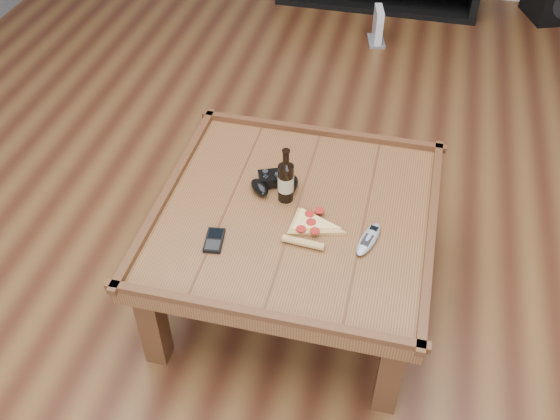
% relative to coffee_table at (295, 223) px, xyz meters
% --- Properties ---
extents(ground, '(6.00, 6.00, 0.00)m').
position_rel_coffee_table_xyz_m(ground, '(0.00, 0.00, -0.39)').
color(ground, '#422012').
rests_on(ground, ground).
extents(coffee_table, '(1.03, 1.03, 0.48)m').
position_rel_coffee_table_xyz_m(coffee_table, '(0.00, 0.00, 0.00)').
color(coffee_table, '#572B18').
rests_on(coffee_table, ground).
extents(beer_bottle, '(0.06, 0.06, 0.23)m').
position_rel_coffee_table_xyz_m(beer_bottle, '(-0.05, 0.06, 0.15)').
color(beer_bottle, black).
rests_on(beer_bottle, coffee_table).
extents(game_controller, '(0.19, 0.17, 0.05)m').
position_rel_coffee_table_xyz_m(game_controller, '(-0.10, 0.11, 0.08)').
color(game_controller, black).
rests_on(game_controller, coffee_table).
extents(pizza_slice, '(0.18, 0.28, 0.03)m').
position_rel_coffee_table_xyz_m(pizza_slice, '(0.07, -0.07, 0.07)').
color(pizza_slice, tan).
rests_on(pizza_slice, coffee_table).
extents(smartphone, '(0.07, 0.12, 0.02)m').
position_rel_coffee_table_xyz_m(smartphone, '(-0.24, -0.21, 0.07)').
color(smartphone, black).
rests_on(smartphone, coffee_table).
extents(remote_control, '(0.09, 0.18, 0.03)m').
position_rel_coffee_table_xyz_m(remote_control, '(0.28, -0.09, 0.07)').
color(remote_control, gray).
rests_on(remote_control, coffee_table).
extents(game_console, '(0.14, 0.20, 0.23)m').
position_rel_coffee_table_xyz_m(game_console, '(0.07, 2.15, -0.29)').
color(game_console, slate).
rests_on(game_console, ground).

